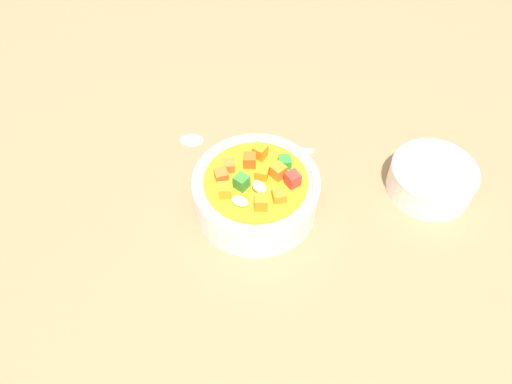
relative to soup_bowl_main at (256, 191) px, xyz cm
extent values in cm
cube|color=#9E754F|center=(0.00, -0.01, -4.07)|extent=(140.00, 140.00, 2.00)
cylinder|color=white|center=(0.00, -0.01, -0.65)|extent=(15.35, 15.35, 4.85)
torus|color=white|center=(0.00, -0.01, 2.07)|extent=(15.41, 15.41, 0.98)
cylinder|color=#B19B1D|center=(0.00, -0.01, 1.97)|extent=(12.58, 12.58, 0.40)
cube|color=orange|center=(-0.67, 3.86, 2.76)|extent=(1.92, 1.92, 1.18)
cube|color=#3A892E|center=(1.98, 0.06, 3.03)|extent=(1.87, 1.87, 1.72)
cube|color=orange|center=(3.38, -2.28, 2.82)|extent=(1.79, 1.79, 1.30)
cube|color=#D95C1C|center=(-0.65, -2.44, 2.95)|extent=(2.04, 2.04, 1.56)
cube|color=orange|center=(1.70, 3.72, 3.01)|extent=(2.04, 2.04, 1.68)
cube|color=orange|center=(1.85, -3.20, 2.81)|extent=(2.01, 2.01, 1.27)
cube|color=green|center=(-4.13, 0.17, 2.82)|extent=(2.00, 2.00, 1.30)
ellipsoid|color=beige|center=(3.46, 2.01, 2.62)|extent=(2.18, 2.45, 0.90)
cube|color=orange|center=(-2.46, -2.90, 3.02)|extent=(1.94, 1.94, 1.69)
cube|color=red|center=(-3.25, 2.86, 3.05)|extent=(1.48, 1.48, 1.74)
cube|color=orange|center=(-0.86, 0.10, 2.86)|extent=(2.08, 2.08, 1.37)
ellipsoid|color=beige|center=(0.58, 1.60, 2.81)|extent=(1.67, 2.27, 1.27)
cube|color=orange|center=(-2.52, 0.96, 3.02)|extent=(1.71, 1.71, 1.69)
cube|color=orange|center=(4.27, -0.27, 2.98)|extent=(1.97, 1.97, 1.61)
cylinder|color=silver|center=(-7.63, -7.41, -2.72)|extent=(9.15, 7.80, 0.69)
ellipsoid|color=silver|center=(1.33, -14.90, -2.66)|extent=(4.11, 3.99, 0.82)
cylinder|color=white|center=(-20.42, 9.65, -1.31)|extent=(10.77, 10.77, 3.53)
torus|color=white|center=(-20.42, 9.65, 0.67)|extent=(10.88, 10.88, 0.86)
camera|label=1|loc=(20.01, 31.26, 45.87)|focal=33.95mm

